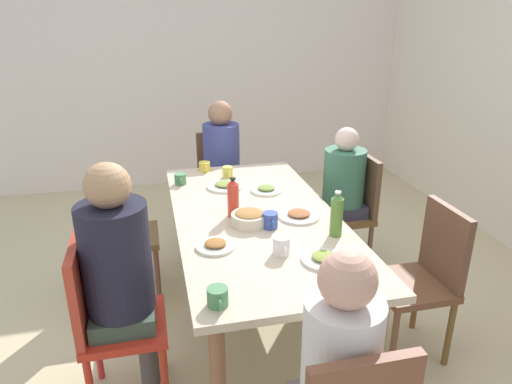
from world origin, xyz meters
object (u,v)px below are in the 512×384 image
object	(u,v)px
bottle_1	(337,215)
person_3	(120,268)
chair_1	(116,229)
plate_3	(266,189)
chair_3	(106,316)
dining_table	(256,227)
plate_2	(299,215)
chair_5	(221,178)
cup_0	(228,172)
cup_4	(204,167)
person_4	(342,187)
chair_4	(352,206)
cup_1	(270,220)
chair_2	(425,273)
person_5	(222,158)
cup_2	(180,179)
cup_3	(281,246)
bottle_0	(233,198)
plate_0	(215,245)
bowl_0	(249,218)
plate_4	(324,259)
plate_1	(225,185)
person_0	(338,369)
cup_5	(218,297)

from	to	relation	value
bottle_1	person_3	bearing A→B (deg)	-83.27
chair_1	plate_3	world-z (taller)	chair_1
chair_3	plate_3	world-z (taller)	chair_3
dining_table	plate_2	xyz separation A→B (m)	(0.09, 0.24, 0.09)
chair_5	cup_0	size ratio (longest dim) A/B	8.12
plate_3	cup_4	xyz separation A→B (m)	(-0.53, -0.35, 0.02)
chair_5	person_4	bearing A→B (deg)	41.37
chair_4	cup_1	world-z (taller)	chair_4
dining_table	chair_2	xyz separation A→B (m)	(0.49, 0.86, -0.15)
person_5	cup_2	xyz separation A→B (m)	(0.62, -0.40, 0.05)
chair_3	cup_0	xyz separation A→B (m)	(-1.20, 0.81, 0.27)
person_5	cup_3	size ratio (longest dim) A/B	9.80
dining_table	person_3	bearing A→B (deg)	-57.48
chair_5	bottle_0	xyz separation A→B (m)	(1.34, -0.13, 0.34)
chair_5	plate_0	size ratio (longest dim) A/B	4.36
plate_2	bowl_0	distance (m)	0.31
plate_3	cup_2	xyz separation A→B (m)	(-0.28, -0.56, 0.02)
plate_2	plate_4	bearing A→B (deg)	-4.71
plate_1	cup_3	world-z (taller)	cup_3
person_0	bottle_1	bearing A→B (deg)	158.40
person_4	cup_3	bearing A→B (deg)	-37.43
chair_2	bottle_0	distance (m)	1.17
person_3	cup_2	bearing A→B (deg)	161.84
cup_1	bowl_0	bearing A→B (deg)	-123.53
plate_1	cup_1	bearing A→B (deg)	11.23
person_5	chair_4	bearing A→B (deg)	47.74
cup_2	cup_5	world-z (taller)	cup_5
dining_table	cup_2	distance (m)	0.77
person_0	person_4	bearing A→B (deg)	156.46
person_0	person_5	world-z (taller)	person_5
plate_2	plate_3	distance (m)	0.46
chair_2	bottle_1	size ratio (longest dim) A/B	3.52
bottle_0	chair_3	bearing A→B (deg)	-54.78
plate_0	cup_1	world-z (taller)	cup_1
cup_3	bottle_1	bearing A→B (deg)	111.24
person_5	plate_0	world-z (taller)	person_5
dining_table	plate_4	bearing A→B (deg)	18.04
chair_1	cup_3	world-z (taller)	chair_1
person_0	cup_0	xyz separation A→B (m)	(-1.98, -0.05, 0.08)
cup_0	cup_2	xyz separation A→B (m)	(0.06, -0.35, -0.00)
chair_3	chair_4	size ratio (longest dim) A/B	1.00
plate_4	bottle_0	bearing A→B (deg)	-152.21
chair_1	plate_4	world-z (taller)	chair_1
bowl_0	cup_0	world-z (taller)	bowl_0
cup_2	cup_4	xyz separation A→B (m)	(-0.25, 0.20, -0.00)
person_5	cup_2	bearing A→B (deg)	-32.50
dining_table	cup_4	distance (m)	0.92
chair_5	cup_1	xyz separation A→B (m)	(1.55, 0.04, 0.27)
cup_0	bottle_1	world-z (taller)	bottle_1
cup_1	bottle_0	size ratio (longest dim) A/B	0.51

